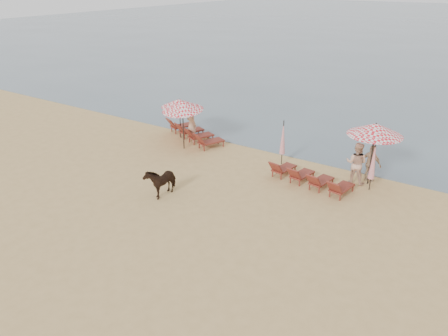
% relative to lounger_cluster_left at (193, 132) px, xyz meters
% --- Properties ---
extents(ground, '(120.00, 120.00, 0.00)m').
position_rel_lounger_cluster_left_xyz_m(ground, '(4.90, -9.32, -0.41)').
color(ground, tan).
rests_on(ground, ground).
extents(lounger_cluster_left, '(4.06, 2.93, 0.59)m').
position_rel_lounger_cluster_left_xyz_m(lounger_cluster_left, '(0.00, 0.00, 0.00)').
color(lounger_cluster_left, maroon).
rests_on(lounger_cluster_left, ground).
extents(lounger_cluster_right, '(3.64, 1.99, 0.55)m').
position_rel_lounger_cluster_left_xyz_m(lounger_cluster_right, '(7.58, -1.78, -0.03)').
color(lounger_cluster_right, maroon).
rests_on(lounger_cluster_right, ground).
extents(umbrella_open_left_a, '(1.94, 1.94, 2.21)m').
position_rel_lounger_cluster_left_xyz_m(umbrella_open_left_a, '(-0.74, -0.14, 1.57)').
color(umbrella_open_left_a, black).
rests_on(umbrella_open_left_a, ground).
extents(umbrella_open_left_b, '(2.07, 2.11, 2.64)m').
position_rel_lounger_cluster_left_xyz_m(umbrella_open_left_b, '(0.41, -1.31, 1.87)').
color(umbrella_open_left_b, black).
rests_on(umbrella_open_left_b, ground).
extents(umbrella_open_right, '(2.26, 2.26, 2.76)m').
position_rel_lounger_cluster_left_xyz_m(umbrella_open_right, '(9.64, -0.23, 2.07)').
color(umbrella_open_right, black).
rests_on(umbrella_open_right, ground).
extents(umbrella_closed_left, '(0.26, 0.26, 2.17)m').
position_rel_lounger_cluster_left_xyz_m(umbrella_closed_left, '(5.55, -0.33, 0.92)').
color(umbrella_closed_left, black).
rests_on(umbrella_closed_left, ground).
extents(umbrella_closed_right, '(0.27, 0.27, 2.19)m').
position_rel_lounger_cluster_left_xyz_m(umbrella_closed_right, '(9.87, -0.76, 0.94)').
color(umbrella_closed_right, black).
rests_on(umbrella_closed_right, ground).
extents(cow, '(0.72, 1.49, 1.24)m').
position_rel_lounger_cluster_left_xyz_m(cow, '(2.85, -5.87, 0.21)').
color(cow, black).
rests_on(cow, ground).
extents(beachgoer_left, '(0.77, 0.59, 1.88)m').
position_rel_lounger_cluster_left_xyz_m(beachgoer_left, '(0.14, -0.26, 0.53)').
color(beachgoer_left, '#D6A986').
rests_on(beachgoer_left, ground).
extents(beachgoer_right_a, '(0.94, 0.75, 1.85)m').
position_rel_lounger_cluster_left_xyz_m(beachgoer_right_a, '(9.11, -0.45, 0.51)').
color(beachgoer_right_a, tan).
rests_on(beachgoer_right_a, ground).
extents(beachgoer_right_b, '(1.06, 0.71, 1.66)m').
position_rel_lounger_cluster_left_xyz_m(beachgoer_right_b, '(9.60, 0.08, 0.42)').
color(beachgoer_right_b, tan).
rests_on(beachgoer_right_b, ground).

